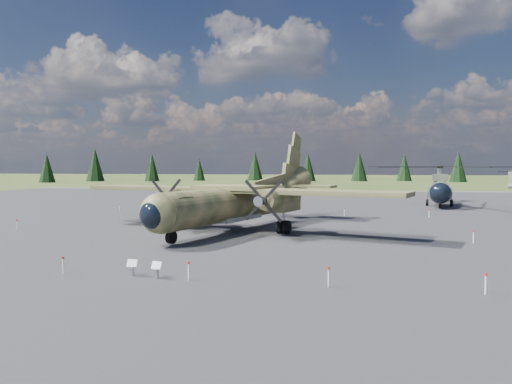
# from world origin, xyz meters

# --- Properties ---
(ground) EXTENTS (500.00, 500.00, 0.00)m
(ground) POSITION_xyz_m (0.00, 0.00, 0.00)
(ground) COLOR #4D5726
(ground) RESTS_ON ground
(apron) EXTENTS (120.00, 120.00, 0.04)m
(apron) POSITION_xyz_m (0.00, 10.00, 0.00)
(apron) COLOR slate
(apron) RESTS_ON ground
(transport_plane) EXTENTS (26.18, 23.37, 8.74)m
(transport_plane) POSITION_xyz_m (0.14, 3.78, 2.51)
(transport_plane) COLOR #3A4224
(transport_plane) RESTS_ON ground
(helicopter_near) EXTENTS (22.10, 24.24, 4.99)m
(helicopter_near) POSITION_xyz_m (19.09, 29.69, 3.54)
(helicopter_near) COLOR #68695B
(helicopter_near) RESTS_ON ground
(info_placard_left) EXTENTS (0.53, 0.31, 0.77)m
(info_placard_left) POSITION_xyz_m (0.50, -13.39, 0.51)
(info_placard_left) COLOR gray
(info_placard_left) RESTS_ON ground
(info_placard_right) EXTENTS (0.50, 0.23, 0.77)m
(info_placard_right) POSITION_xyz_m (-0.79, -13.12, 0.51)
(info_placard_right) COLOR gray
(info_placard_right) RESTS_ON ground
(barrier_fence) EXTENTS (33.12, 29.62, 0.85)m
(barrier_fence) POSITION_xyz_m (-0.46, -0.08, 0.51)
(barrier_fence) COLOR white
(barrier_fence) RESTS_ON ground
(treeline) EXTENTS (285.24, 283.85, 11.00)m
(treeline) POSITION_xyz_m (-5.05, 1.00, 4.80)
(treeline) COLOR black
(treeline) RESTS_ON ground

